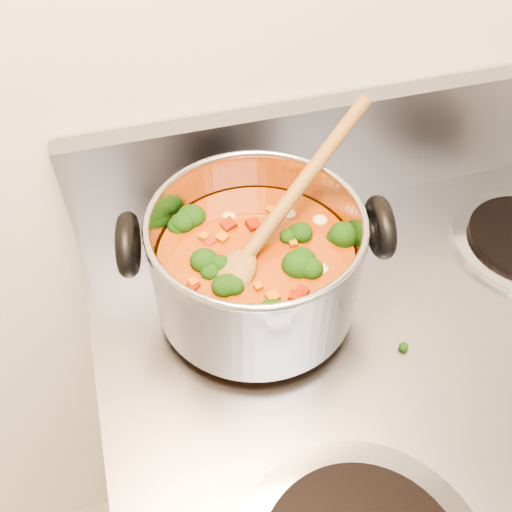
{
  "coord_description": "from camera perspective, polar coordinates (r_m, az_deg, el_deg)",
  "views": [
    {
      "loc": [
        -0.39,
        0.9,
        1.48
      ],
      "look_at": [
        -0.27,
        1.32,
        1.01
      ],
      "focal_mm": 40.0,
      "sensor_mm": 36.0,
      "label": 1
    }
  ],
  "objects": [
    {
      "name": "stockpot",
      "position": [
        0.64,
        0.04,
        -0.79
      ],
      "size": [
        0.3,
        0.24,
        0.14
      ],
      "rotation": [
        0.0,
        0.0,
        -0.19
      ],
      "color": "#A4A4AC",
      "rests_on": "electric_range"
    },
    {
      "name": "wooden_spoon",
      "position": [
        0.63,
        1.16,
        2.78
      ],
      "size": [
        0.26,
        0.2,
        0.12
      ],
      "rotation": [
        0.0,
        0.0,
        0.62
      ],
      "color": "brown",
      "rests_on": "stockpot"
    },
    {
      "name": "electric_range",
      "position": [
        1.09,
        13.22,
        -23.59
      ],
      "size": [
        0.79,
        0.71,
        1.08
      ],
      "color": "gray",
      "rests_on": "ground"
    },
    {
      "name": "cooktop_crumbs",
      "position": [
        0.67,
        -10.64,
        -9.83
      ],
      "size": [
        0.15,
        0.25,
        0.01
      ],
      "color": "black",
      "rests_on": "electric_range"
    }
  ]
}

